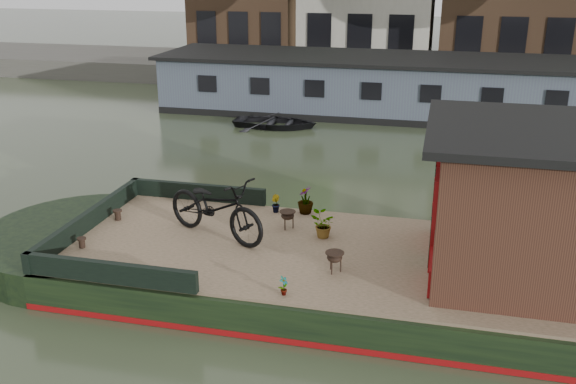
% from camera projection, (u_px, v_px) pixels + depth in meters
% --- Properties ---
extents(ground, '(120.00, 120.00, 0.00)m').
position_uv_depth(ground, '(403.00, 294.00, 11.11)').
color(ground, '#323B25').
rests_on(ground, ground).
extents(houseboat_hull, '(14.01, 4.02, 0.60)m').
position_uv_depth(houseboat_hull, '(327.00, 271.00, 11.31)').
color(houseboat_hull, black).
rests_on(houseboat_hull, ground).
extents(houseboat_deck, '(11.80, 3.80, 0.05)m').
position_uv_depth(houseboat_deck, '(405.00, 261.00, 10.90)').
color(houseboat_deck, '#97795D').
rests_on(houseboat_deck, houseboat_hull).
extents(bow_bulwark, '(3.00, 4.00, 0.35)m').
position_uv_depth(bow_bulwark, '(131.00, 223.00, 11.96)').
color(bow_bulwark, black).
rests_on(bow_bulwark, houseboat_deck).
extents(cabin, '(4.00, 3.50, 2.42)m').
position_uv_depth(cabin, '(552.00, 203.00, 9.98)').
color(cabin, '#311913').
rests_on(cabin, houseboat_deck).
extents(bicycle, '(2.36, 1.61, 1.18)m').
position_uv_depth(bicycle, '(216.00, 207.00, 11.61)').
color(bicycle, black).
rests_on(bicycle, houseboat_deck).
extents(potted_plant_b, '(0.25, 0.25, 0.36)m').
position_uv_depth(potted_plant_b, '(275.00, 204.00, 12.92)').
color(potted_plant_b, maroon).
rests_on(potted_plant_b, houseboat_deck).
extents(potted_plant_c, '(0.46, 0.40, 0.49)m').
position_uv_depth(potted_plant_c, '(322.00, 225.00, 11.70)').
color(potted_plant_c, '#965E2B').
rests_on(potted_plant_c, houseboat_deck).
extents(potted_plant_d, '(0.36, 0.36, 0.57)m').
position_uv_depth(potted_plant_d, '(305.00, 200.00, 12.81)').
color(potted_plant_d, maroon).
rests_on(potted_plant_d, houseboat_deck).
extents(potted_plant_e, '(0.16, 0.20, 0.31)m').
position_uv_depth(potted_plant_e, '(284.00, 286.00, 9.69)').
color(potted_plant_e, brown).
rests_on(potted_plant_e, houseboat_deck).
extents(brazier_front, '(0.42, 0.42, 0.35)m').
position_uv_depth(brazier_front, '(334.00, 262.00, 10.41)').
color(brazier_front, black).
rests_on(brazier_front, houseboat_deck).
extents(brazier_rear, '(0.41, 0.41, 0.35)m').
position_uv_depth(brazier_rear, '(288.00, 220.00, 12.11)').
color(brazier_rear, black).
rests_on(brazier_rear, houseboat_deck).
extents(bollard_port, '(0.18, 0.18, 0.20)m').
position_uv_depth(bollard_port, '(118.00, 215.00, 12.54)').
color(bollard_port, black).
rests_on(bollard_port, houseboat_deck).
extents(bollard_stbd, '(0.16, 0.16, 0.18)m').
position_uv_depth(bollard_stbd, '(82.00, 243.00, 11.33)').
color(bollard_stbd, black).
rests_on(bollard_stbd, houseboat_deck).
extents(dinghy, '(2.91, 2.09, 0.60)m').
position_uv_depth(dinghy, '(275.00, 119.00, 22.13)').
color(dinghy, black).
rests_on(dinghy, ground).
extents(far_houseboat, '(20.40, 4.40, 2.11)m').
position_uv_depth(far_houseboat, '(432.00, 90.00, 23.57)').
color(far_houseboat, '#434F59').
rests_on(far_houseboat, ground).
extents(quay, '(60.00, 6.00, 0.90)m').
position_uv_depth(quay, '(436.00, 75.00, 29.68)').
color(quay, '#47443F').
rests_on(quay, ground).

